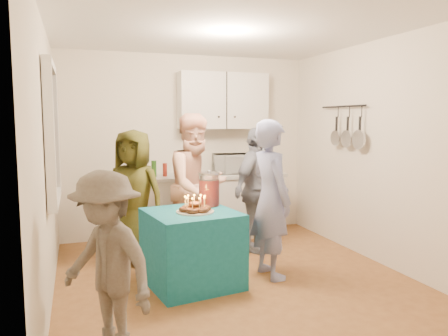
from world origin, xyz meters
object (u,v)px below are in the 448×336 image
object	(u,v)px
woman_back_center	(197,187)
woman_back_right	(256,190)
punch_jar	(209,190)
counter	(207,208)
child_near_left	(107,264)
man_birthday	(271,199)
woman_back_left	(134,197)
party_table	(192,248)
microwave	(231,164)

from	to	relation	value
woman_back_center	woman_back_right	xyz separation A→B (m)	(0.79, 0.04, -0.08)
woman_back_center	punch_jar	bearing A→B (deg)	-113.75
counter	child_near_left	size ratio (longest dim) A/B	1.65
man_birthday	woman_back_left	bearing A→B (deg)	50.03
counter	woman_back_center	distance (m)	1.03
counter	party_table	world-z (taller)	counter
party_table	woman_back_left	world-z (taller)	woman_back_left
party_table	punch_jar	world-z (taller)	punch_jar
woman_back_right	man_birthday	bearing A→B (deg)	-142.82
punch_jar	child_near_left	bearing A→B (deg)	-131.17
punch_jar	woman_back_right	bearing A→B (deg)	38.44
microwave	woman_back_right	distance (m)	0.85
counter	punch_jar	xyz separation A→B (m)	(-0.40, -1.46, 0.50)
woman_back_left	child_near_left	xyz separation A→B (m)	(-0.45, -1.99, -0.12)
woman_back_left	woman_back_center	bearing A→B (deg)	31.46
woman_back_right	woman_back_left	bearing A→B (deg)	139.54
man_birthday	woman_back_left	xyz separation A→B (m)	(-1.32, 0.92, -0.06)
woman_back_left	counter	bearing A→B (deg)	71.12
man_birthday	punch_jar	bearing A→B (deg)	61.92
woman_back_right	microwave	bearing A→B (deg)	52.84
microwave	woman_back_left	distance (m)	1.71
woman_back_left	woman_back_center	distance (m)	0.75
counter	woman_back_right	world-z (taller)	woman_back_right
microwave	woman_back_left	xyz separation A→B (m)	(-1.49, -0.79, -0.27)
counter	party_table	xyz separation A→B (m)	(-0.66, -1.68, -0.05)
woman_back_center	woman_back_right	bearing A→B (deg)	-18.01
punch_jar	woman_back_right	world-z (taller)	woman_back_right
counter	man_birthday	size ratio (longest dim) A/B	1.31
counter	party_table	size ratio (longest dim) A/B	2.59
counter	woman_back_left	world-z (taller)	woman_back_left
woman_back_center	woman_back_left	bearing A→B (deg)	154.59
counter	child_near_left	bearing A→B (deg)	-119.37
party_table	woman_back_center	world-z (taller)	woman_back_center
man_birthday	woman_back_right	xyz separation A→B (m)	(0.21, 0.90, -0.05)
woman_back_center	woman_back_right	size ratio (longest dim) A/B	1.11
microwave	woman_back_left	world-z (taller)	woman_back_left
party_table	woman_back_right	size ratio (longest dim) A/B	0.54
man_birthday	woman_back_left	size ratio (longest dim) A/B	1.07
woman_back_left	woman_back_right	xyz separation A→B (m)	(1.53, -0.01, 0.01)
child_near_left	woman_back_left	bearing A→B (deg)	131.32
punch_jar	child_near_left	xyz separation A→B (m)	(-1.16, -1.33, -0.26)
party_table	child_near_left	distance (m)	1.46
woman_back_center	counter	bearing A→B (deg)	45.09
party_table	child_near_left	bearing A→B (deg)	-129.45
counter	woman_back_right	bearing A→B (deg)	-63.12
punch_jar	man_birthday	size ratio (longest dim) A/B	0.20
counter	woman_back_center	xyz separation A→B (m)	(-0.38, -0.85, 0.45)
woman_back_center	party_table	bearing A→B (deg)	-129.90
party_table	woman_back_left	xyz separation A→B (m)	(-0.46, 0.89, 0.40)
party_table	woman_back_center	xyz separation A→B (m)	(0.28, 0.83, 0.50)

